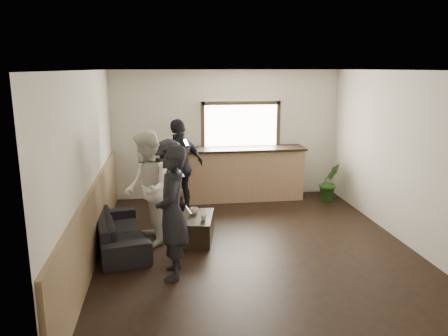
{
  "coord_description": "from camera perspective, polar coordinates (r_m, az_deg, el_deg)",
  "views": [
    {
      "loc": [
        -1.4,
        -6.46,
        2.83
      ],
      "look_at": [
        -0.43,
        0.4,
        1.24
      ],
      "focal_mm": 35.0,
      "sensor_mm": 36.0,
      "label": 1
    }
  ],
  "objects": [
    {
      "name": "ground",
      "position": [
        7.19,
        3.91,
        -10.3
      ],
      "size": [
        5.0,
        6.0,
        0.01
      ],
      "primitive_type": "cube",
      "color": "black"
    },
    {
      "name": "room_shell",
      "position": [
        6.63,
        -2.14,
        1.06
      ],
      "size": [
        5.01,
        6.01,
        2.8
      ],
      "color": "silver",
      "rests_on": "ground"
    },
    {
      "name": "person_d",
      "position": [
        8.59,
        -5.8,
        0.16
      ],
      "size": [
        1.17,
        0.99,
        1.88
      ],
      "rotation": [
        0.0,
        0.0,
        -2.56
      ],
      "color": "black",
      "rests_on": "ground"
    },
    {
      "name": "person_b",
      "position": [
        7.12,
        -10.03,
        -2.72
      ],
      "size": [
        0.81,
        0.99,
        1.87
      ],
      "rotation": [
        0.0,
        0.0,
        -1.45
      ],
      "color": "white",
      "rests_on": "ground"
    },
    {
      "name": "sofa",
      "position": [
        7.3,
        -13.4,
        -8.01
      ],
      "size": [
        1.08,
        1.94,
        0.54
      ],
      "primitive_type": "imported",
      "rotation": [
        0.0,
        0.0,
        1.78
      ],
      "color": "black",
      "rests_on": "ground"
    },
    {
      "name": "potted_plant",
      "position": [
        9.75,
        13.58,
        -1.77
      ],
      "size": [
        0.52,
        0.44,
        0.84
      ],
      "primitive_type": "imported",
      "rotation": [
        0.0,
        0.0,
        0.17
      ],
      "color": "#2D6623",
      "rests_on": "ground"
    },
    {
      "name": "cup_a",
      "position": [
        7.47,
        -3.92,
        -5.59
      ],
      "size": [
        0.16,
        0.16,
        0.11
      ],
      "primitive_type": "imported",
      "rotation": [
        0.0,
        0.0,
        4.46
      ],
      "color": "silver",
      "rests_on": "coffee_table"
    },
    {
      "name": "coffee_table",
      "position": [
        7.42,
        -3.55,
        -7.81
      ],
      "size": [
        0.68,
        1.0,
        0.41
      ],
      "primitive_type": "cube",
      "rotation": [
        0.0,
        0.0,
        -0.19
      ],
      "color": "black",
      "rests_on": "ground"
    },
    {
      "name": "bar_counter",
      "position": [
        9.56,
        2.41,
        -0.32
      ],
      "size": [
        2.7,
        0.68,
        2.13
      ],
      "color": "#A37B58",
      "rests_on": "ground"
    },
    {
      "name": "person_c",
      "position": [
        7.71,
        -7.13,
        -2.29
      ],
      "size": [
        0.64,
        1.07,
        1.64
      ],
      "rotation": [
        0.0,
        0.0,
        -1.54
      ],
      "color": "black",
      "rests_on": "ground"
    },
    {
      "name": "person_a",
      "position": [
        5.97,
        -6.78,
        -5.81
      ],
      "size": [
        0.5,
        0.69,
        1.85
      ],
      "rotation": [
        0.0,
        0.0,
        -1.61
      ],
      "color": "black",
      "rests_on": "ground"
    },
    {
      "name": "cup_b",
      "position": [
        7.15,
        -2.68,
        -6.47
      ],
      "size": [
        0.12,
        0.12,
        0.1
      ],
      "primitive_type": "imported",
      "rotation": [
        0.0,
        0.0,
        4.56
      ],
      "color": "silver",
      "rests_on": "coffee_table"
    }
  ]
}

